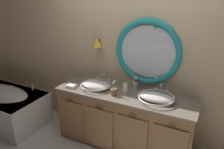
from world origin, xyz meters
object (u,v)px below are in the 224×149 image
at_px(sink_basin_right, 156,97).
at_px(toothbrush_holder_right, 135,85).
at_px(bathtub, 1,104).
at_px(soap_dispenser, 125,89).
at_px(folded_hand_towel, 71,86).
at_px(sink_basin_left, 96,85).
at_px(toothbrush_holder_left, 114,92).

height_order(sink_basin_right, toothbrush_holder_right, toothbrush_holder_right).
relative_size(bathtub, soap_dispenser, 8.87).
bearing_deg(bathtub, folded_hand_towel, 8.92).
xyz_separation_m(bathtub, sink_basin_right, (2.65, 0.37, 0.57)).
relative_size(bathtub, sink_basin_left, 3.51).
bearing_deg(folded_hand_towel, toothbrush_holder_right, 23.03).
height_order(bathtub, soap_dispenser, soap_dispenser).
bearing_deg(folded_hand_towel, bathtub, -171.08).
relative_size(bathtub, sink_basin_right, 3.32).
bearing_deg(toothbrush_holder_right, toothbrush_holder_left, -121.26).
xyz_separation_m(sink_basin_left, folded_hand_towel, (-0.34, -0.15, -0.03)).
height_order(sink_basin_left, toothbrush_holder_left, toothbrush_holder_left).
bearing_deg(sink_basin_left, soap_dispenser, -0.04).
bearing_deg(soap_dispenser, toothbrush_holder_right, 73.99).
bearing_deg(bathtub, sink_basin_right, 7.87).
xyz_separation_m(sink_basin_right, toothbrush_holder_right, (-0.38, 0.23, 0.01)).
bearing_deg(toothbrush_holder_left, sink_basin_right, 9.49).
height_order(bathtub, toothbrush_holder_right, toothbrush_holder_right).
distance_m(sink_basin_left, toothbrush_holder_right, 0.58).
bearing_deg(bathtub, soap_dispenser, 9.42).
bearing_deg(sink_basin_right, sink_basin_left, 180.00).
distance_m(sink_basin_left, sink_basin_right, 0.92).
bearing_deg(folded_hand_towel, sink_basin_right, 6.70).
bearing_deg(toothbrush_holder_left, sink_basin_left, 164.33).
relative_size(toothbrush_holder_right, folded_hand_towel, 1.44).
distance_m(sink_basin_right, soap_dispenser, 0.44).
distance_m(sink_basin_left, toothbrush_holder_left, 0.36).
xyz_separation_m(soap_dispenser, folded_hand_towel, (-0.81, -0.15, -0.06)).
height_order(bathtub, sink_basin_right, sink_basin_right).
bearing_deg(toothbrush_holder_left, bathtub, -172.58).
relative_size(sink_basin_left, toothbrush_holder_right, 2.17).
relative_size(sink_basin_left, folded_hand_towel, 3.12).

